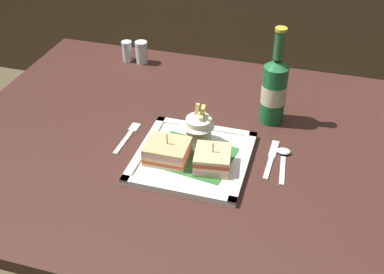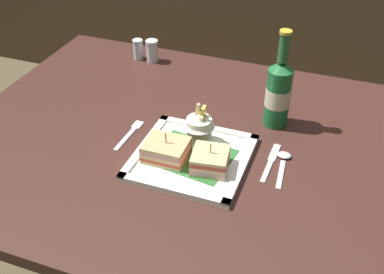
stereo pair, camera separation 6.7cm
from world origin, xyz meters
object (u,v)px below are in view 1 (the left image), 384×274
at_px(dining_table, 191,171).
at_px(beer_bottle, 274,89).
at_px(fries_cup, 199,126).
at_px(pepper_shaker, 142,54).
at_px(salt_shaker, 127,52).
at_px(knife, 271,157).
at_px(fork, 128,136).
at_px(spoon, 283,156).
at_px(sandwich_half_left, 168,151).
at_px(sandwich_half_right, 213,159).
at_px(square_plate, 193,158).

bearing_deg(dining_table, beer_bottle, 39.59).
height_order(fries_cup, pepper_shaker, fries_cup).
bearing_deg(salt_shaker, knife, -35.64).
xyz_separation_m(fork, spoon, (0.41, 0.02, 0.00)).
bearing_deg(salt_shaker, sandwich_half_left, -57.62).
bearing_deg(knife, dining_table, 176.20).
bearing_deg(spoon, pepper_shaker, 143.70).
bearing_deg(knife, sandwich_half_right, -146.02).
relative_size(dining_table, beer_bottle, 4.64).
distance_m(sandwich_half_left, sandwich_half_right, 0.11).
bearing_deg(sandwich_half_left, knife, 19.87).
bearing_deg(pepper_shaker, dining_table, -53.22).
bearing_deg(square_plate, sandwich_half_left, -155.23).
bearing_deg(fries_cup, pepper_shaker, 127.79).
height_order(fries_cup, spoon, fries_cup).
bearing_deg(pepper_shaker, salt_shaker, -180.00).
bearing_deg(knife, beer_bottle, 99.25).
bearing_deg(dining_table, salt_shaker, 131.51).
xyz_separation_m(sandwich_half_left, fork, (-0.14, 0.07, -0.03)).
bearing_deg(beer_bottle, salt_shaker, 156.59).
relative_size(dining_table, knife, 8.05).
height_order(sandwich_half_right, fork, sandwich_half_right).
relative_size(fries_cup, fork, 0.80).
xyz_separation_m(knife, pepper_shaker, (-0.49, 0.39, 0.03)).
bearing_deg(dining_table, square_plate, -71.11).
relative_size(square_plate, knife, 1.75).
relative_size(fries_cup, beer_bottle, 0.42).
relative_size(square_plate, fork, 1.94).
xyz_separation_m(sandwich_half_left, sandwich_half_right, (0.11, -0.00, -0.00)).
relative_size(knife, pepper_shaker, 2.11).
xyz_separation_m(dining_table, knife, (0.21, -0.01, 0.10)).
bearing_deg(sandwich_half_right, salt_shaker, 130.98).
distance_m(square_plate, fork, 0.20).
distance_m(spoon, salt_shaker, 0.69).
xyz_separation_m(square_plate, sandwich_half_right, (0.06, -0.03, 0.03)).
distance_m(dining_table, square_plate, 0.14).
bearing_deg(pepper_shaker, fork, -74.01).
height_order(knife, spoon, spoon).
height_order(spoon, pepper_shaker, pepper_shaker).
relative_size(sandwich_half_left, beer_bottle, 0.38).
relative_size(sandwich_half_left, fries_cup, 0.92).
distance_m(sandwich_half_right, spoon, 0.19).
height_order(sandwich_half_left, knife, sandwich_half_left).
xyz_separation_m(sandwich_half_left, pepper_shaker, (-0.25, 0.48, -0.00)).
xyz_separation_m(sandwich_half_right, fries_cup, (-0.06, 0.08, 0.03)).
bearing_deg(knife, fork, -177.74).
relative_size(sandwich_half_left, knife, 0.66).
height_order(dining_table, knife, knife).
relative_size(dining_table, salt_shaker, 18.29).
relative_size(beer_bottle, salt_shaker, 3.94).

